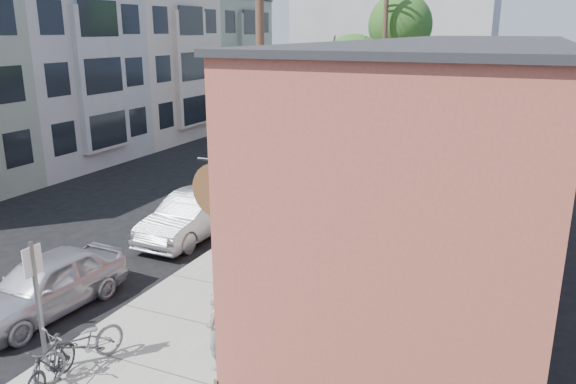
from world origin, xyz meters
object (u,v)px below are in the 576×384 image
at_px(tree_leafy_far, 400,26).
at_px(tree_bare, 317,138).
at_px(tree_leafy_mid, 354,73).
at_px(parking_meter_far, 305,173).
at_px(car_0, 46,284).
at_px(sign_post, 37,295).
at_px(patio_chair_b, 260,337).
at_px(patio_chair_a, 291,298).
at_px(patron_grey, 216,330).
at_px(parked_bike_a, 51,364).
at_px(parked_bike_b, 80,346).
at_px(car_1, 192,216).
at_px(car_3, 316,153).
at_px(car_2, 267,178).
at_px(patron_green, 222,323).
at_px(cyclist, 235,249).
at_px(utility_pole_near, 259,75).
at_px(bus, 321,105).
at_px(parking_meter_near, 214,227).

bearing_deg(tree_leafy_far, tree_bare, -90.00).
xyz_separation_m(tree_bare, tree_leafy_mid, (0.00, 4.81, 2.35)).
height_order(parking_meter_far, car_0, car_0).
bearing_deg(sign_post, parking_meter_far, 90.40).
xyz_separation_m(patio_chair_b, car_0, (-5.91, -0.17, 0.16)).
bearing_deg(sign_post, tree_leafy_far, 89.09).
xyz_separation_m(patio_chair_a, patron_grey, (-0.54, -2.62, 0.40)).
xyz_separation_m(tree_leafy_mid, patio_chair_a, (3.25, -14.96, -4.30)).
height_order(parked_bike_a, parked_bike_b, parked_bike_b).
bearing_deg(car_1, parked_bike_a, -73.88).
relative_size(patio_chair_a, patio_chair_b, 1.00).
distance_m(parking_meter_far, tree_leafy_mid, 6.21).
bearing_deg(car_3, car_2, -85.46).
xyz_separation_m(patio_chair_b, patron_green, (-0.68, -0.41, 0.38)).
xyz_separation_m(patio_chair_b, patron_grey, (-0.64, -0.72, 0.40)).
bearing_deg(cyclist, patron_green, 131.77).
distance_m(tree_leafy_far, patron_grey, 27.68).
bearing_deg(cyclist, car_1, -23.11).
distance_m(utility_pole_near, cyclist, 6.36).
bearing_deg(patio_chair_a, tree_leafy_far, 92.17).
distance_m(parked_bike_b, bus, 31.44).
bearing_deg(parking_meter_near, tree_bare, 85.75).
height_order(tree_bare, patron_green, tree_bare).
bearing_deg(car_1, patron_grey, -52.34).
relative_size(sign_post, parked_bike_a, 1.71).
relative_size(tree_leafy_mid, patio_chair_a, 7.44).
distance_m(parking_meter_far, parked_bike_b, 14.02).
distance_m(utility_pole_near, parked_bike_a, 11.27).
bearing_deg(cyclist, patio_chair_a, 167.01).
height_order(parking_meter_near, tree_leafy_mid, tree_leafy_mid).
distance_m(parking_meter_far, cyclist, 9.01).
distance_m(patron_green, cyclist, 3.97).
distance_m(tree_bare, car_0, 12.60).
bearing_deg(car_2, patron_green, -63.15).
height_order(parking_meter_far, tree_leafy_mid, tree_leafy_mid).
distance_m(patio_chair_a, car_0, 6.17).
height_order(car_0, car_2, car_2).
relative_size(tree_bare, car_3, 0.92).
relative_size(parked_bike_a, parked_bike_b, 0.80).
xyz_separation_m(sign_post, patron_green, (3.12, 1.82, -0.86)).
height_order(cyclist, parked_bike_a, cyclist).
height_order(patio_chair_b, bus, bus).
xyz_separation_m(parking_meter_near, parked_bike_b, (0.77, -6.58, -0.29)).
height_order(tree_leafy_far, patio_chair_a, tree_leafy_far).
height_order(cyclist, parked_bike_b, cyclist).
xyz_separation_m(parking_meter_far, patron_green, (3.22, -12.48, -0.01)).
distance_m(patron_green, car_0, 5.25).
distance_m(car_1, car_3, 11.36).
xyz_separation_m(patio_chair_b, car_3, (-5.35, 17.17, 0.13)).
relative_size(parking_meter_far, car_1, 0.27).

